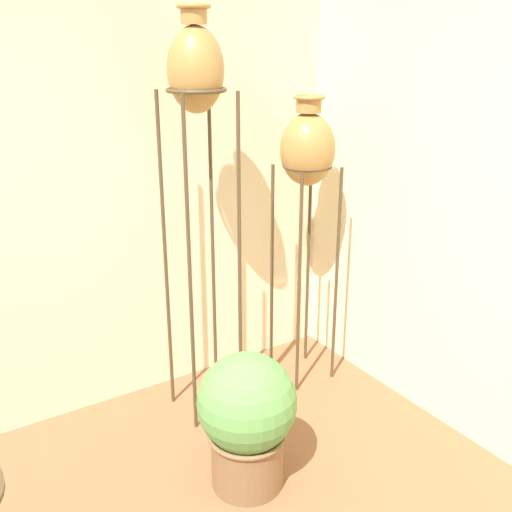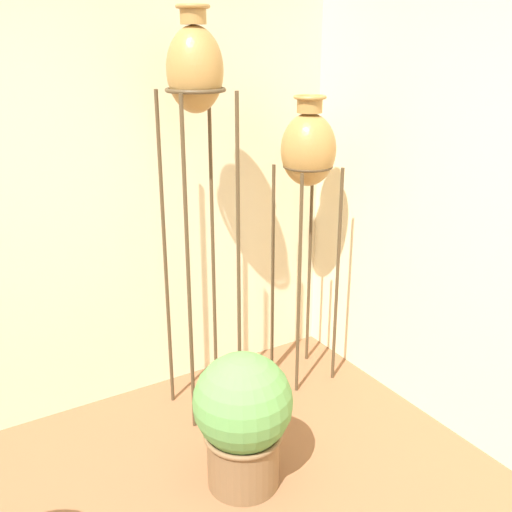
% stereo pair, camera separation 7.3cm
% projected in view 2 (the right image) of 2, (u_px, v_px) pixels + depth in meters
% --- Properties ---
extents(vase_stand_tall, '(0.31, 0.31, 2.14)m').
position_uv_depth(vase_stand_tall, '(195.00, 85.00, 2.86)').
color(vase_stand_tall, '#473823').
rests_on(vase_stand_tall, ground_plane).
extents(vase_stand_medium, '(0.31, 0.31, 1.71)m').
position_uv_depth(vase_stand_medium, '(308.00, 155.00, 3.31)').
color(vase_stand_medium, '#473823').
rests_on(vase_stand_medium, ground_plane).
extents(potted_plant, '(0.46, 0.46, 0.67)m').
position_uv_depth(potted_plant, '(243.00, 417.00, 2.74)').
color(potted_plant, brown).
rests_on(potted_plant, ground_plane).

